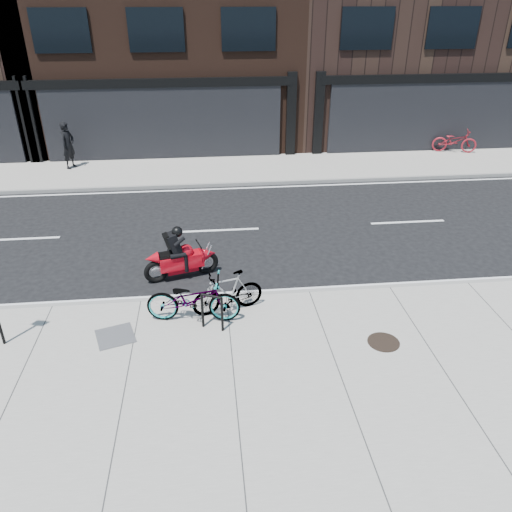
{
  "coord_description": "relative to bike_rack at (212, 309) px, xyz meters",
  "views": [
    {
      "loc": [
        -0.33,
        -12.0,
        6.52
      ],
      "look_at": [
        0.76,
        -1.48,
        0.9
      ],
      "focal_mm": 35.0,
      "sensor_mm": 36.0,
      "label": 1
    }
  ],
  "objects": [
    {
      "name": "motorcycle",
      "position": [
        -0.64,
        2.5,
        -0.04
      ],
      "size": [
        1.9,
        0.76,
        1.45
      ],
      "rotation": [
        0.0,
        0.0,
        0.26
      ],
      "color": "black",
      "rests_on": "ground"
    },
    {
      "name": "pedestrian",
      "position": [
        -5.46,
        11.69,
        0.43
      ],
      "size": [
        0.68,
        0.8,
        1.85
      ],
      "primitive_type": "imported",
      "rotation": [
        0.0,
        0.0,
        1.14
      ],
      "color": "black",
      "rests_on": "sidewalk_far"
    },
    {
      "name": "ground",
      "position": [
        0.35,
        3.24,
        -0.63
      ],
      "size": [
        120.0,
        120.0,
        0.0
      ],
      "primitive_type": "plane",
      "color": "black",
      "rests_on": "ground"
    },
    {
      "name": "utility_grate",
      "position": [
        -2.05,
        -0.07,
        -0.49
      ],
      "size": [
        0.94,
        0.94,
        0.02
      ],
      "primitive_type": "cube",
      "rotation": [
        0.0,
        0.0,
        0.31
      ],
      "color": "#4D4D50",
      "rests_on": "sidewalk_near"
    },
    {
      "name": "sidewalk_far",
      "position": [
        0.35,
        10.99,
        -0.56
      ],
      "size": [
        60.0,
        3.5,
        0.13
      ],
      "primitive_type": "cube",
      "color": "gray",
      "rests_on": "ground"
    },
    {
      "name": "bicycle_rear",
      "position": [
        0.36,
        0.64,
        -0.0
      ],
      "size": [
        1.7,
        0.89,
        0.99
      ],
      "primitive_type": "imported",
      "rotation": [
        0.0,
        0.0,
        4.98
      ],
      "color": "gray",
      "rests_on": "sidewalk_near"
    },
    {
      "name": "bicycle_far",
      "position": [
        11.11,
        12.24,
        0.0
      ],
      "size": [
        2.01,
        1.16,
        1.0
      ],
      "primitive_type": "imported",
      "rotation": [
        0.0,
        0.0,
        1.3
      ],
      "color": "maroon",
      "rests_on": "sidewalk_far"
    },
    {
      "name": "sidewalk_near",
      "position": [
        0.35,
        -1.76,
        -0.56
      ],
      "size": [
        60.0,
        6.0,
        0.13
      ],
      "primitive_type": "cube",
      "color": "gray",
      "rests_on": "ground"
    },
    {
      "name": "bike_rack",
      "position": [
        0.0,
        0.0,
        0.0
      ],
      "size": [
        0.47,
        0.24,
        0.85
      ],
      "rotation": [
        0.0,
        0.0,
        -0.42
      ],
      "color": "black",
      "rests_on": "sidewalk_near"
    },
    {
      "name": "manhole_cover",
      "position": [
        3.48,
        -0.85,
        -0.49
      ],
      "size": [
        0.84,
        0.84,
        0.02
      ],
      "primitive_type": "cylinder",
      "rotation": [
        0.0,
        0.0,
        -0.34
      ],
      "color": "black",
      "rests_on": "sidewalk_near"
    },
    {
      "name": "bicycle_front",
      "position": [
        -0.39,
        0.37,
        0.04
      ],
      "size": [
        2.11,
        0.94,
        1.07
      ],
      "primitive_type": "imported",
      "rotation": [
        0.0,
        0.0,
        1.45
      ],
      "color": "gray",
      "rests_on": "sidewalk_near"
    }
  ]
}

